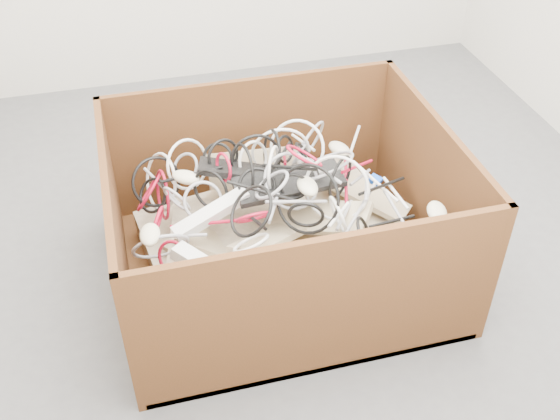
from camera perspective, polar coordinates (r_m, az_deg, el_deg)
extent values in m
plane|color=#4C4C4E|center=(2.86, 1.82, -1.55)|extent=(3.00, 3.00, 0.00)
cube|color=#3E260F|center=(2.65, 0.11, -5.10)|extent=(1.22, 1.01, 0.03)
cube|color=#3E260F|center=(2.85, -2.45, 5.80)|extent=(1.22, 0.03, 0.60)
cube|color=#3E260F|center=(2.12, 3.59, -8.52)|extent=(1.22, 0.02, 0.60)
cube|color=#3E260F|center=(2.64, 12.70, 1.79)|extent=(0.03, 0.96, 0.60)
cube|color=#3E260F|center=(2.41, -13.70, -2.57)|extent=(0.02, 0.96, 0.60)
cube|color=#BDAA8D|center=(2.62, 0.00, -3.66)|extent=(1.07, 0.92, 0.20)
cube|color=#BDAA8D|center=(2.49, -1.84, -3.78)|extent=(0.76, 0.69, 0.21)
cube|color=tan|center=(2.61, -6.27, -0.94)|extent=(0.38, 0.38, 0.07)
cube|color=tan|center=(2.72, 7.00, 1.48)|extent=(0.38, 0.37, 0.13)
cube|color=tan|center=(2.33, 0.97, -6.59)|extent=(0.25, 0.42, 0.11)
cube|color=tan|center=(2.44, -4.24, -3.50)|extent=(0.40, 0.30, 0.17)
cube|color=tan|center=(2.43, 8.20, -3.37)|extent=(0.26, 0.40, 0.18)
cube|color=tan|center=(2.69, -1.97, 3.68)|extent=(0.41, 0.13, 0.18)
cube|color=tan|center=(2.39, -0.29, -2.15)|extent=(0.39, 0.35, 0.18)
cube|color=tan|center=(2.45, 3.23, -0.62)|extent=(0.38, 0.36, 0.18)
cube|color=black|center=(2.50, -2.39, 3.24)|extent=(0.42, 0.24, 0.12)
cube|color=black|center=(2.42, 0.77, 2.40)|extent=(0.41, 0.17, 0.04)
ellipsoid|color=beige|center=(2.44, -5.79, -0.33)|extent=(0.12, 0.13, 0.04)
ellipsoid|color=beige|center=(2.72, 5.09, 5.23)|extent=(0.10, 0.13, 0.04)
ellipsoid|color=beige|center=(2.27, -0.44, -4.00)|extent=(0.12, 0.08, 0.04)
ellipsoid|color=beige|center=(2.32, 2.36, 2.05)|extent=(0.07, 0.11, 0.04)
ellipsoid|color=beige|center=(2.46, -8.03, 2.79)|extent=(0.13, 0.12, 0.04)
ellipsoid|color=black|center=(2.28, 6.39, -5.52)|extent=(0.13, 0.10, 0.04)
ellipsoid|color=beige|center=(2.37, 13.25, -0.13)|extent=(0.09, 0.13, 0.04)
ellipsoid|color=beige|center=(2.23, -11.05, -2.07)|extent=(0.08, 0.12, 0.04)
cube|color=silver|center=(2.34, -5.89, -0.32)|extent=(0.30, 0.14, 0.12)
cube|color=silver|center=(2.20, -5.80, -5.24)|extent=(0.25, 0.26, 0.10)
cube|color=blue|center=(2.57, 8.13, 2.56)|extent=(0.06, 0.06, 0.03)
torus|color=silver|center=(2.60, 0.04, 5.01)|extent=(0.33, 0.05, 0.33)
torus|color=silver|center=(2.30, 4.98, -0.41)|extent=(0.06, 0.20, 0.20)
torus|color=#A50B26|center=(2.40, 2.09, 4.62)|extent=(0.16, 0.20, 0.13)
torus|color=silver|center=(2.41, -0.57, 3.56)|extent=(0.12, 0.22, 0.24)
torus|color=black|center=(2.27, 7.38, -2.50)|extent=(0.12, 0.18, 0.19)
torus|color=black|center=(2.29, 2.34, 0.94)|extent=(0.24, 0.30, 0.27)
torus|color=#A50B26|center=(2.44, -4.84, 3.64)|extent=(0.06, 0.16, 0.16)
torus|color=black|center=(2.54, 2.10, 4.94)|extent=(0.10, 0.13, 0.11)
torus|color=silver|center=(2.61, -10.15, 2.34)|extent=(0.16, 0.25, 0.26)
torus|color=gray|center=(2.31, -0.70, 2.17)|extent=(0.17, 0.20, 0.12)
torus|color=silver|center=(2.55, -2.31, 4.24)|extent=(0.19, 0.11, 0.20)
torus|color=#A50B26|center=(2.37, -10.45, -1.10)|extent=(0.09, 0.13, 0.13)
torus|color=gray|center=(2.38, 1.00, 2.50)|extent=(0.26, 0.18, 0.21)
torus|color=black|center=(2.55, -10.82, 1.23)|extent=(0.13, 0.18, 0.16)
torus|color=#A50B26|center=(2.57, -9.98, 1.29)|extent=(0.04, 0.27, 0.27)
torus|color=gray|center=(2.62, 1.72, 4.80)|extent=(0.13, 0.12, 0.15)
torus|color=silver|center=(2.19, -2.50, -2.82)|extent=(0.15, 0.12, 0.11)
torus|color=black|center=(2.42, -5.96, 1.72)|extent=(0.16, 0.17, 0.22)
torus|color=black|center=(2.36, -1.97, 2.03)|extent=(0.20, 0.14, 0.15)
torus|color=gray|center=(2.61, -8.09, 3.60)|extent=(0.12, 0.16, 0.13)
torus|color=black|center=(2.43, 5.16, 2.79)|extent=(0.16, 0.16, 0.22)
torus|color=black|center=(2.53, -0.70, 4.87)|extent=(0.05, 0.21, 0.21)
torus|color=black|center=(2.26, 2.23, -0.43)|extent=(0.17, 0.07, 0.17)
torus|color=black|center=(2.46, -3.22, 3.28)|extent=(0.06, 0.30, 0.30)
torus|color=black|center=(2.51, -2.14, 4.48)|extent=(0.28, 0.04, 0.28)
torus|color=black|center=(2.59, -5.36, 4.45)|extent=(0.12, 0.12, 0.13)
torus|color=black|center=(2.35, 1.20, 2.02)|extent=(0.14, 0.06, 0.15)
torus|color=silver|center=(2.59, -7.90, 3.88)|extent=(0.24, 0.15, 0.25)
torus|color=gray|center=(2.43, -8.81, 0.91)|extent=(0.11, 0.15, 0.15)
torus|color=silver|center=(2.59, 1.45, 5.30)|extent=(0.24, 0.22, 0.28)
torus|color=black|center=(2.21, -2.50, -0.09)|extent=(0.20, 0.27, 0.20)
torus|color=gray|center=(2.31, -10.15, -3.10)|extent=(0.27, 0.15, 0.24)
torus|color=silver|center=(2.37, 4.83, 1.84)|extent=(0.24, 0.23, 0.30)
torus|color=#A50B26|center=(2.29, -9.05, -4.10)|extent=(0.15, 0.11, 0.17)
torus|color=#A50B26|center=(2.60, -11.07, 1.64)|extent=(0.13, 0.23, 0.23)
torus|color=gray|center=(2.19, -3.34, -4.35)|extent=(0.15, 0.08, 0.14)
torus|color=black|center=(2.51, -4.87, 4.60)|extent=(0.15, 0.10, 0.16)
torus|color=black|center=(2.55, -10.52, 2.37)|extent=(0.23, 0.15, 0.20)
torus|color=gray|center=(2.68, 2.51, 5.74)|extent=(0.19, 0.21, 0.22)
torus|color=gray|center=(2.50, 3.67, 3.74)|extent=(0.31, 0.31, 0.16)
torus|color=gray|center=(2.37, -6.61, 0.77)|extent=(0.19, 0.10, 0.17)
torus|color=black|center=(2.61, 0.42, 5.22)|extent=(0.12, 0.12, 0.16)
torus|color=#A50B26|center=(2.27, -2.31, -0.62)|extent=(0.14, 0.11, 0.10)
cylinder|color=#A50B26|center=(2.49, 5.67, 2.31)|extent=(0.10, 0.27, 0.06)
cylinder|color=#A50B26|center=(2.65, 0.39, 4.45)|extent=(0.05, 0.14, 0.05)
cylinder|color=silver|center=(2.51, 8.12, 2.47)|extent=(0.11, 0.22, 0.06)
cylinder|color=black|center=(2.42, -0.29, 4.04)|extent=(0.17, 0.23, 0.02)
cylinder|color=gray|center=(2.32, -8.49, -2.19)|extent=(0.18, 0.06, 0.02)
cylinder|color=black|center=(2.40, 9.55, -0.96)|extent=(0.18, 0.03, 0.02)
cylinder|color=black|center=(2.32, -1.22, 1.51)|extent=(0.26, 0.11, 0.09)
cylinder|color=silver|center=(2.28, 5.03, -0.41)|extent=(0.12, 0.12, 0.02)
cylinder|color=gray|center=(2.41, 7.40, 2.03)|extent=(0.11, 0.24, 0.08)
cylinder|color=black|center=(2.46, -7.52, 3.03)|extent=(0.23, 0.03, 0.05)
cylinder|color=black|center=(2.34, 0.80, 3.66)|extent=(0.17, 0.15, 0.06)
cylinder|color=gray|center=(2.36, 5.52, -0.43)|extent=(0.12, 0.16, 0.03)
cylinder|color=gray|center=(2.28, 1.41, 0.72)|extent=(0.22, 0.02, 0.06)
cylinder|color=black|center=(2.24, -1.97, -1.04)|extent=(0.04, 0.15, 0.06)
cylinder|color=silver|center=(2.17, -9.45, -7.49)|extent=(0.16, 0.13, 0.02)
cylinder|color=silver|center=(2.51, 3.02, 3.98)|extent=(0.02, 0.17, 0.04)
cylinder|color=gray|center=(2.29, -0.38, 0.71)|extent=(0.13, 0.27, 0.07)
cylinder|color=gray|center=(2.52, -4.06, 2.87)|extent=(0.17, 0.12, 0.05)
cylinder|color=gray|center=(2.39, 3.75, 3.36)|extent=(0.10, 0.14, 0.05)
cylinder|color=gray|center=(2.54, -10.04, 2.00)|extent=(0.12, 0.18, 0.08)
cylinder|color=silver|center=(2.49, 9.85, 1.44)|extent=(0.03, 0.20, 0.02)
cylinder|color=silver|center=(2.74, 1.99, 5.79)|extent=(0.06, 0.15, 0.02)
cylinder|color=black|center=(2.46, 8.72, 2.05)|extent=(0.25, 0.16, 0.09)
cylinder|color=silver|center=(2.79, 6.18, 5.32)|extent=(0.15, 0.24, 0.06)
cylinder|color=gray|center=(2.32, 10.50, -4.25)|extent=(0.06, 0.14, 0.03)
cylinder|color=gray|center=(2.36, 6.91, 0.18)|extent=(0.21, 0.24, 0.03)
cylinder|color=gray|center=(2.14, -4.45, -6.45)|extent=(0.18, 0.05, 0.06)
cylinder|color=#A50B26|center=(2.55, 6.62, 3.73)|extent=(0.18, 0.15, 0.09)
cylinder|color=gray|center=(2.19, -7.09, -6.37)|extent=(0.12, 0.11, 0.03)
cylinder|color=#A50B26|center=(2.33, -6.22, -1.13)|extent=(0.26, 0.15, 0.10)
cylinder|color=gray|center=(2.45, 9.74, 0.20)|extent=(0.03, 0.18, 0.04)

